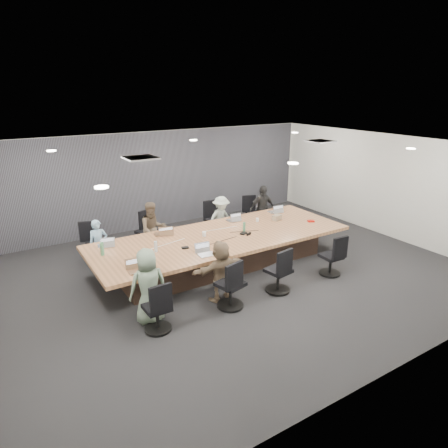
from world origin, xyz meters
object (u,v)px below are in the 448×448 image
laptop_0 (105,245)px  bottle_green_left (102,249)px  bottle_green_right (244,227)px  chair_1 (148,235)px  mug_brown (127,262)px  person_4 (148,286)px  person_0 (99,244)px  stapler (249,234)px  bottle_clear (156,247)px  chair_6 (278,274)px  chair_0 (95,247)px  person_3 (262,209)px  laptop_4 (137,271)px  canvas_bag (277,217)px  laptop_1 (162,234)px  snack_packet (311,221)px  chair_4 (157,311)px  person_1 (153,230)px  person_5 (221,271)px  person_2 (221,219)px  laptop_3 (274,212)px  chair_7 (331,259)px  chair_5 (230,288)px  chair_3 (255,216)px  laptop_2 (232,220)px  chair_2 (215,223)px  laptop_5 (207,255)px  conference_table (222,249)px

laptop_0 → bottle_green_left: (-0.18, -0.49, 0.13)m
bottle_green_right → chair_1: bearing=135.2°
mug_brown → person_4: bearing=-87.3°
person_0 → person_4: bearing=-81.6°
stapler → bottle_green_right: bearing=55.3°
bottle_clear → stapler: 2.22m
chair_6 → stapler: (0.25, 1.40, 0.38)m
chair_0 → person_3: size_ratio=0.57×
laptop_4 → canvas_bag: bearing=17.6°
laptop_1 → laptop_4: (-1.19, -1.60, 0.00)m
bottle_clear → snack_packet: bottle_clear is taller
chair_4 → person_1: person_1 is taller
laptop_1 → person_5: size_ratio=0.28×
person_2 → mug_brown: (-3.18, -1.76, 0.17)m
stapler → canvas_bag: canvas_bag is taller
bottle_green_left → canvas_bag: (4.45, -0.08, -0.07)m
chair_6 → laptop_3: (1.87, 2.50, 0.36)m
chair_0 → chair_7: (4.27, -3.40, -0.03)m
chair_5 → laptop_1: size_ratio=2.30×
chair_5 → person_2: person_2 is taller
person_4 → chair_1: bearing=-108.1°
person_4 → mug_brown: (-0.04, 0.94, 0.10)m
chair_5 → canvas_bag: 3.30m
chair_3 → bottle_green_left: (-4.83, -1.39, 0.50)m
chair_5 → laptop_1: chair_5 is taller
snack_packet → laptop_2: bearing=145.1°
chair_2 → laptop_2: bearing=90.0°
chair_6 → laptop_2: bearing=69.2°
person_4 → laptop_5: 1.58m
bottle_green_left → person_3: bearing=12.2°
person_4 → snack_packet: bearing=-164.9°
chair_6 → chair_1: bearing=103.6°
chair_0 → chair_3: (4.64, 0.00, -0.02)m
person_3 → bottle_green_left: size_ratio=5.02×
laptop_0 → bottle_clear: bearing=144.3°
chair_6 → person_0: size_ratio=0.67×
conference_table → bottle_clear: bottle_clear is taller
conference_table → laptop_4: bearing=-161.1°
chair_5 → person_4: (-1.48, 0.35, 0.29)m
person_1 → laptop_1: size_ratio=3.97×
bottle_green_left → stapler: size_ratio=1.88×
chair_1 → canvas_bag: size_ratio=3.54×
laptop_3 → person_4: size_ratio=0.23×
person_5 → chair_6: bearing=158.7°
conference_table → bottle_green_right: bearing=-3.0°
person_5 → chair_7: bearing=168.0°
laptop_0 → laptop_4: (0.14, -1.60, 0.00)m
person_0 → stapler: person_0 is taller
chair_3 → person_4: 5.45m
chair_0 → bottle_green_left: bottle_green_left is taller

